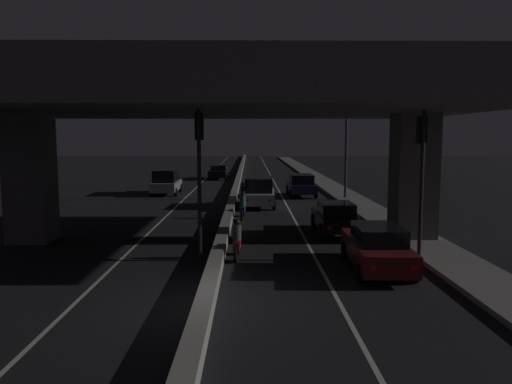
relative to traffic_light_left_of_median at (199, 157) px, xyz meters
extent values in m
plane|color=black|center=(0.63, -4.77, -3.68)|extent=(200.00, 200.00, 0.00)
cube|color=beige|center=(-2.87, 30.23, -3.68)|extent=(0.12, 126.00, 0.00)
cube|color=beige|center=(4.14, 30.23, -3.68)|extent=(0.12, 126.00, 0.00)
cube|color=gray|center=(0.63, 30.23, -3.46)|extent=(0.47, 126.00, 0.43)
cube|color=gray|center=(8.77, 23.23, -3.59)|extent=(2.13, 126.00, 0.17)
cube|color=#5B5956|center=(-7.37, 3.31, -1.01)|extent=(1.67, 1.65, 5.34)
cube|color=#5B5956|center=(8.64, 3.31, -1.01)|extent=(1.67, 1.65, 5.34)
cube|color=#5B5956|center=(0.63, 3.31, 2.53)|extent=(20.63, 12.77, 1.74)
cube|color=#333335|center=(0.63, 3.31, 3.85)|extent=(20.63, 0.40, 0.90)
cylinder|color=black|center=(0.00, -0.10, -0.97)|extent=(0.14, 0.14, 5.41)
cube|color=black|center=(0.00, 0.08, 1.06)|extent=(0.30, 0.28, 0.95)
sphere|color=black|center=(0.00, 0.23, 1.36)|extent=(0.18, 0.18, 0.18)
sphere|color=black|center=(0.00, 0.23, 1.06)|extent=(0.18, 0.18, 0.18)
sphere|color=green|center=(0.00, 0.23, 0.76)|extent=(0.18, 0.18, 0.18)
cylinder|color=black|center=(7.80, -0.10, -1.03)|extent=(0.14, 0.14, 5.30)
cube|color=black|center=(7.80, 0.08, 0.94)|extent=(0.30, 0.28, 0.95)
sphere|color=black|center=(7.80, 0.23, 1.24)|extent=(0.18, 0.18, 0.18)
sphere|color=black|center=(7.80, 0.23, 0.94)|extent=(0.18, 0.18, 0.18)
sphere|color=green|center=(7.80, 0.23, 0.65)|extent=(0.18, 0.18, 0.18)
cylinder|color=#2D2D30|center=(8.43, 17.01, 0.57)|extent=(0.18, 0.18, 8.50)
cylinder|color=#2D2D30|center=(7.29, 17.01, 4.68)|extent=(2.27, 0.10, 0.10)
ellipsoid|color=#F2B759|center=(6.15, 17.01, 4.58)|extent=(0.56, 0.32, 0.24)
cube|color=#591414|center=(5.95, -1.35, -3.05)|extent=(1.82, 4.66, 0.67)
cube|color=black|center=(5.94, -1.58, -2.44)|extent=(1.54, 2.26, 0.54)
cylinder|color=black|center=(5.20, 0.20, -3.39)|extent=(0.22, 0.59, 0.58)
cylinder|color=black|center=(6.81, 0.13, -3.39)|extent=(0.22, 0.59, 0.58)
cylinder|color=black|center=(5.09, -2.84, -3.39)|extent=(0.22, 0.59, 0.58)
cylinder|color=black|center=(6.70, -2.90, -3.39)|extent=(0.22, 0.59, 0.58)
cube|color=red|center=(5.28, -3.64, -3.02)|extent=(0.18, 0.04, 0.11)
cube|color=red|center=(6.44, -3.68, -3.02)|extent=(0.18, 0.04, 0.11)
cube|color=black|center=(5.64, 4.85, -3.06)|extent=(1.67, 4.14, 0.55)
cube|color=black|center=(5.64, 4.64, -2.51)|extent=(1.47, 1.99, 0.54)
cylinder|color=black|center=(4.83, 6.22, -3.33)|extent=(0.20, 0.69, 0.69)
cylinder|color=black|center=(6.46, 6.21, -3.33)|extent=(0.20, 0.69, 0.69)
cylinder|color=black|center=(4.83, 3.48, -3.33)|extent=(0.20, 0.69, 0.69)
cylinder|color=black|center=(6.45, 3.48, -3.33)|extent=(0.20, 0.69, 0.69)
cube|color=red|center=(5.06, 2.77, -3.03)|extent=(0.18, 0.03, 0.11)
cube|color=red|center=(6.22, 2.77, -3.03)|extent=(0.18, 0.03, 0.11)
cube|color=silver|center=(2.35, 13.52, -3.04)|extent=(2.07, 4.28, 0.66)
cube|color=black|center=(2.35, 13.63, -2.26)|extent=(1.79, 3.10, 0.88)
cylinder|color=black|center=(1.49, 14.95, -3.37)|extent=(0.23, 0.63, 0.62)
cylinder|color=black|center=(3.33, 14.87, -3.37)|extent=(0.23, 0.63, 0.62)
cylinder|color=black|center=(1.36, 12.18, -3.37)|extent=(0.23, 0.63, 0.62)
cylinder|color=black|center=(3.21, 12.10, -3.37)|extent=(0.23, 0.63, 0.62)
cube|color=red|center=(1.60, 11.44, -3.00)|extent=(0.18, 0.04, 0.11)
cube|color=red|center=(2.92, 11.38, -3.00)|extent=(0.18, 0.04, 0.11)
cube|color=#141938|center=(5.56, 19.08, -3.04)|extent=(1.85, 4.22, 0.60)
cube|color=black|center=(5.56, 19.08, -2.40)|extent=(1.63, 2.53, 0.68)
cylinder|color=black|center=(4.66, 20.47, -3.34)|extent=(0.20, 0.68, 0.68)
cylinder|color=black|center=(6.46, 20.47, -3.34)|extent=(0.20, 0.68, 0.68)
cylinder|color=black|center=(4.66, 17.68, -3.34)|extent=(0.20, 0.68, 0.68)
cylinder|color=black|center=(6.47, 17.69, -3.34)|extent=(0.20, 0.68, 0.68)
cube|color=red|center=(4.92, 16.96, -3.01)|extent=(0.18, 0.03, 0.11)
cube|color=red|center=(6.21, 16.96, -3.01)|extent=(0.18, 0.03, 0.11)
cube|color=gray|center=(-4.63, 20.63, -3.03)|extent=(1.88, 4.51, 0.67)
cube|color=black|center=(-4.63, 20.52, -2.24)|extent=(1.65, 3.25, 0.92)
cylinder|color=black|center=(-3.72, 19.17, -3.37)|extent=(0.21, 0.62, 0.61)
cylinder|color=black|center=(-5.50, 19.14, -3.37)|extent=(0.21, 0.62, 0.61)
cylinder|color=black|center=(-3.76, 22.13, -3.37)|extent=(0.21, 0.62, 0.61)
cylinder|color=black|center=(-5.54, 22.10, -3.37)|extent=(0.21, 0.62, 0.61)
cube|color=white|center=(-4.03, 22.89, -3.14)|extent=(0.18, 0.03, 0.11)
cube|color=white|center=(-5.30, 22.88, -3.14)|extent=(0.18, 0.03, 0.11)
cube|color=black|center=(-1.45, 34.22, -3.04)|extent=(1.96, 4.51, 0.64)
cube|color=black|center=(-1.44, 34.44, -2.47)|extent=(1.65, 2.19, 0.49)
cylinder|color=black|center=(-0.63, 32.72, -3.35)|extent=(0.22, 0.66, 0.65)
cylinder|color=black|center=(-2.38, 32.78, -3.35)|extent=(0.22, 0.66, 0.65)
cylinder|color=black|center=(-0.52, 35.65, -3.35)|extent=(0.22, 0.66, 0.65)
cylinder|color=black|center=(-2.27, 35.71, -3.35)|extent=(0.22, 0.66, 0.65)
cube|color=white|center=(-0.74, 36.42, -3.13)|extent=(0.18, 0.04, 0.11)
cube|color=white|center=(-1.99, 36.47, -3.13)|extent=(0.18, 0.04, 0.11)
cylinder|color=black|center=(1.32, 0.83, -3.38)|extent=(0.11, 0.59, 0.59)
cylinder|color=black|center=(1.26, -0.37, -3.38)|extent=(0.13, 0.59, 0.59)
cube|color=maroon|center=(1.29, 0.23, -3.16)|extent=(0.29, 0.93, 0.32)
cylinder|color=#3F3F44|center=(1.29, 0.23, -2.74)|extent=(0.34, 0.34, 0.53)
sphere|color=black|center=(1.29, 0.23, -2.35)|extent=(0.24, 0.24, 0.24)
cube|color=red|center=(1.25, -0.42, -3.16)|extent=(0.08, 0.03, 0.08)
cylinder|color=black|center=(1.42, 9.77, -3.39)|extent=(0.12, 0.58, 0.57)
cylinder|color=black|center=(1.34, 8.46, -3.39)|extent=(0.14, 0.58, 0.57)
cube|color=navy|center=(1.38, 9.12, -3.17)|extent=(0.30, 1.02, 0.32)
cylinder|color=#26593F|center=(1.38, 9.12, -2.73)|extent=(0.34, 0.34, 0.55)
sphere|color=black|center=(1.38, 9.12, -2.34)|extent=(0.24, 0.24, 0.24)
cube|color=red|center=(1.34, 8.41, -3.17)|extent=(0.08, 0.03, 0.08)
cylinder|color=black|center=(1.30, 15.79, -3.36)|extent=(0.08, 0.64, 0.64)
cylinder|color=black|center=(1.30, 14.59, -3.36)|extent=(0.10, 0.64, 0.64)
cube|color=black|center=(1.30, 15.19, -3.14)|extent=(0.24, 0.92, 0.32)
cylinder|color=#3F3F44|center=(1.30, 15.19, -2.75)|extent=(0.32, 0.32, 0.46)
sphere|color=#B21919|center=(1.30, 15.19, -2.40)|extent=(0.24, 0.24, 0.24)
cube|color=red|center=(1.30, 14.54, -3.14)|extent=(0.08, 0.03, 0.08)
cylinder|color=black|center=(8.31, 3.17, -3.09)|extent=(0.28, 0.28, 0.84)
cylinder|color=beige|center=(8.31, 3.17, -2.32)|extent=(0.33, 0.33, 0.70)
sphere|color=tan|center=(8.31, 3.17, -1.85)|extent=(0.23, 0.23, 0.23)
camera|label=1|loc=(1.76, -17.46, 0.71)|focal=35.00mm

